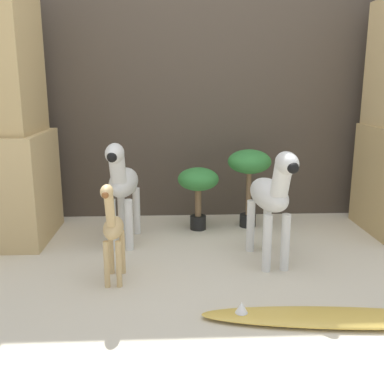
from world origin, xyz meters
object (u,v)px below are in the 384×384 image
object	(u,v)px
zebra_right	(272,196)
potted_palm_back	(198,184)
surfboard	(335,317)
giraffe_figurine	(113,228)
zebra_left	(122,183)
potted_palm_front	(249,166)

from	to	relation	value
zebra_right	potted_palm_back	distance (m)	0.73
surfboard	giraffe_figurine	bearing A→B (deg)	156.07
giraffe_figurine	potted_palm_back	distance (m)	0.97
zebra_left	potted_palm_back	distance (m)	0.56
potted_palm_front	potted_palm_back	distance (m)	0.38
zebra_right	potted_palm_back	bearing A→B (deg)	120.22
zebra_right	potted_palm_back	world-z (taller)	zebra_right
giraffe_figurine	potted_palm_front	world-z (taller)	potted_palm_front
surfboard	potted_palm_front	bearing A→B (deg)	96.55
potted_palm_back	zebra_right	bearing A→B (deg)	-59.78
zebra_left	potted_palm_back	size ratio (longest dim) A/B	1.54
zebra_left	potted_palm_front	bearing A→B (deg)	20.45
zebra_left	giraffe_figurine	xyz separation A→B (m)	(0.01, -0.58, -0.10)
zebra_right	giraffe_figurine	distance (m)	0.88
zebra_left	surfboard	world-z (taller)	zebra_left
potted_palm_back	potted_palm_front	bearing A→B (deg)	7.27
giraffe_figurine	potted_palm_front	size ratio (longest dim) A/B	0.99
potted_palm_front	surfboard	size ratio (longest dim) A/B	0.47
zebra_left	potted_palm_front	world-z (taller)	zebra_left
zebra_left	giraffe_figurine	bearing A→B (deg)	-89.32
surfboard	potted_palm_back	bearing A→B (deg)	111.69
giraffe_figurine	surfboard	world-z (taller)	giraffe_figurine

